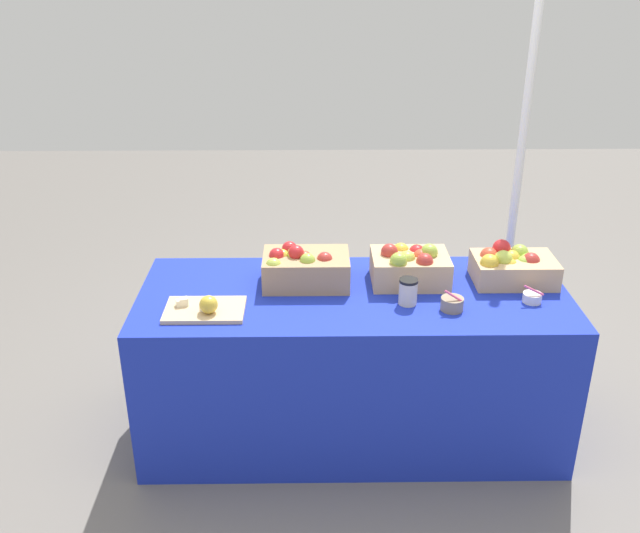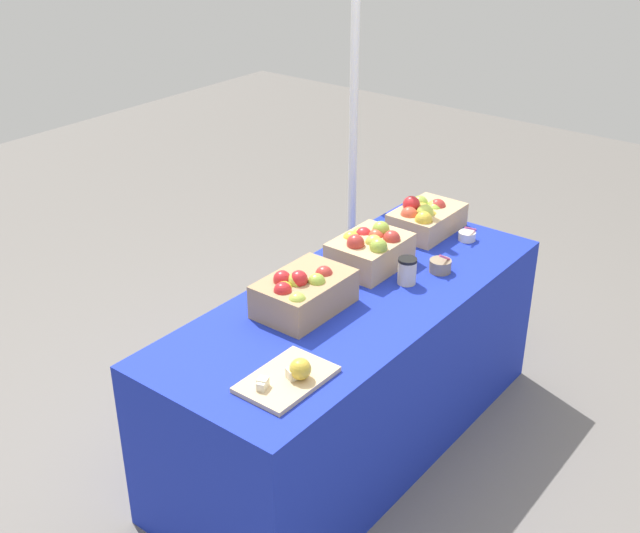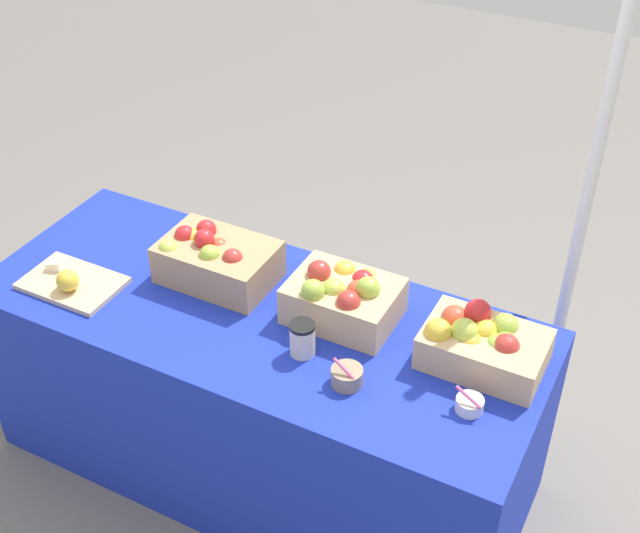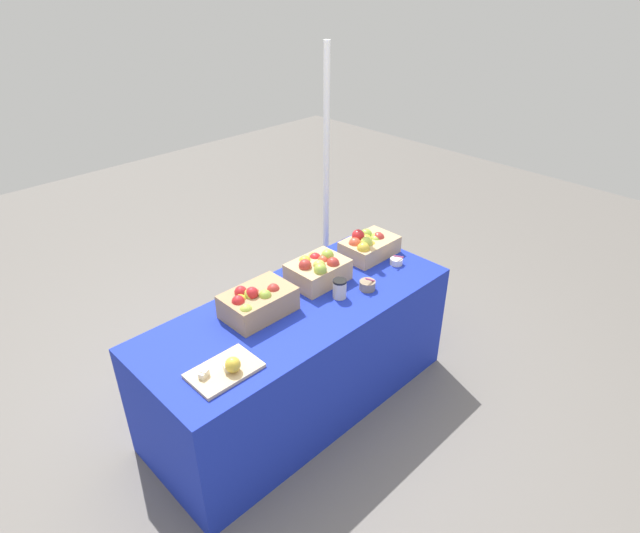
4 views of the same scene
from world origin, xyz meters
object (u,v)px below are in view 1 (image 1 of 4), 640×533
Objects in this scene: sample_bowl_near at (532,297)px; tent_pole at (516,189)px; apple_crate_right at (304,267)px; cutting_board_front at (205,308)px; coffee_cup at (408,291)px; sample_bowl_mid at (452,304)px; apple_crate_left at (512,266)px; apple_crate_middle at (410,265)px.

sample_bowl_near is 0.04× the size of tent_pole.
cutting_board_front is (-0.41, -0.27, -0.06)m from apple_crate_right.
apple_crate_right is 1.23m from tent_pole.
coffee_cup is 0.06× the size of tent_pole.
cutting_board_front is 0.17× the size of tent_pole.
cutting_board_front is 1.72m from tent_pole.
sample_bowl_mid is (0.62, -0.26, -0.05)m from apple_crate_right.
sample_bowl_near is at bearing -79.50° from apple_crate_left.
cutting_board_front is at bearing -179.22° from sample_bowl_mid.
sample_bowl_mid is at bearing 0.78° from cutting_board_front.
apple_crate_right reaches higher than sample_bowl_near.
cutting_board_front is at bearing -151.26° from tent_pole.
tent_pole is at bearing 28.74° from cutting_board_front.
coffee_cup is at bearing -24.26° from apple_crate_right.
tent_pole is at bearing 60.29° from sample_bowl_mid.
sample_bowl_near is at bearing 0.80° from coffee_cup.
sample_bowl_near is at bearing -22.46° from apple_crate_middle.
apple_crate_right is 1.16× the size of cutting_board_front.
sample_bowl_mid is (-0.36, -0.06, 0.01)m from sample_bowl_near.
coffee_cup is at bearing -130.51° from tent_pole.
tent_pole is (0.14, 0.53, 0.19)m from apple_crate_left.
cutting_board_front is 2.90× the size of coffee_cup.
apple_crate_middle reaches higher than apple_crate_left.
apple_crate_left is 1.38m from cutting_board_front.
apple_crate_right is 4.42× the size of sample_bowl_near.
cutting_board_front reaches higher than sample_bowl_near.
sample_bowl_near is at bearing -11.11° from apple_crate_right.
cutting_board_front is 1.39m from sample_bowl_near.
sample_bowl_near is 0.76× the size of coffee_cup.
sample_bowl_near is (0.98, -0.19, -0.06)m from apple_crate_right.
sample_bowl_mid is at bearing -62.17° from apple_crate_middle.
cutting_board_front is at bearing -176.75° from sample_bowl_near.
apple_crate_middle is at bearing 117.83° from sample_bowl_mid.
apple_crate_middle is 0.48m from apple_crate_right.
apple_crate_left is 1.09× the size of cutting_board_front.
apple_crate_middle is at bearing 80.50° from coffee_cup.
apple_crate_left is 0.94m from apple_crate_right.
sample_bowl_mid is at bearing -169.71° from sample_bowl_near.
apple_crate_right is 0.49m from coffee_cup.
apple_crate_right reaches higher than coffee_cup.
apple_crate_middle is at bearing 17.80° from cutting_board_front.
coffee_cup is (-0.50, -0.21, -0.02)m from apple_crate_left.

